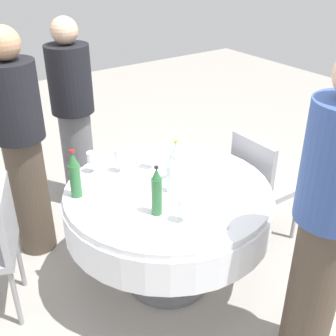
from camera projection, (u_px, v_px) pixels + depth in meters
name	position (u px, v px, depth m)	size (l,w,h in m)	color
ground_plane	(168.00, 279.00, 2.94)	(10.00, 10.00, 0.00)	gray
dining_table	(168.00, 208.00, 2.65)	(1.29, 1.29, 0.74)	white
bottle_clear_outer	(176.00, 162.00, 2.61)	(0.06, 0.06, 0.27)	silver
bottle_green_left	(75.00, 175.00, 2.43)	(0.07, 0.07, 0.30)	#2D6B38
bottle_clear_north	(171.00, 174.00, 2.49)	(0.06, 0.06, 0.25)	silver
bottle_green_far	(157.00, 192.00, 2.27)	(0.06, 0.06, 0.30)	#2D6B38
wine_glass_far	(151.00, 153.00, 2.75)	(0.07, 0.07, 0.15)	white
wine_glass_near	(120.00, 157.00, 2.70)	(0.07, 0.07, 0.16)	white
wine_glass_rear	(183.00, 206.00, 2.23)	(0.06, 0.06, 0.15)	white
wine_glass_east	(92.00, 158.00, 2.70)	(0.07, 0.07, 0.14)	white
plate_south	(116.00, 203.00, 2.41)	(0.21, 0.21, 0.02)	white
plate_right	(203.00, 188.00, 2.55)	(0.24, 0.24, 0.02)	white
spoon_left	(206.00, 159.00, 2.91)	(0.18, 0.02, 0.01)	silver
spoon_north	(240.00, 179.00, 2.66)	(0.18, 0.02, 0.01)	silver
folded_napkin	(211.00, 227.00, 2.21)	(0.14, 0.14, 0.02)	white
person_outer	(74.00, 114.00, 3.42)	(0.34, 0.34, 1.58)	slate
person_left	(328.00, 220.00, 2.00)	(0.34, 0.34, 1.72)	#4C3F33
person_north	(21.00, 144.00, 2.85)	(0.34, 0.34, 1.63)	#4C3F33
chair_rear	(260.00, 181.00, 3.09)	(0.40, 0.40, 0.87)	#99999E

